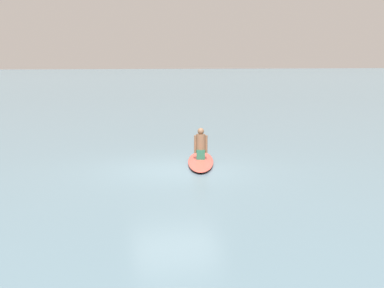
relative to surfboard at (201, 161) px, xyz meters
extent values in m
plane|color=slate|center=(0.95, 0.79, -0.07)|extent=(400.00, 400.00, 0.00)
ellipsoid|color=#D84C3F|center=(0.00, 0.00, 0.00)|extent=(1.61, 3.40, 0.14)
cube|color=#26664C|center=(0.00, 0.00, 0.22)|extent=(0.33, 0.37, 0.29)
cylinder|color=brown|center=(0.00, 0.00, 0.59)|extent=(0.34, 0.34, 0.49)
sphere|color=brown|center=(0.00, 0.00, 0.92)|extent=(0.20, 0.20, 0.20)
cylinder|color=brown|center=(-0.16, 0.04, 0.52)|extent=(0.10, 0.10, 0.54)
cylinder|color=brown|center=(0.16, -0.04, 0.52)|extent=(0.10, 0.10, 0.54)
camera|label=1|loc=(4.07, 15.04, 3.00)|focal=48.74mm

